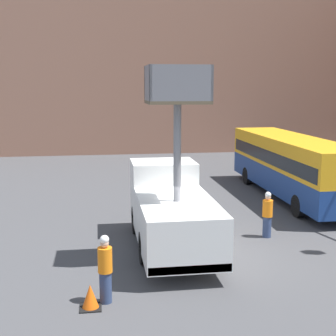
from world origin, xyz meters
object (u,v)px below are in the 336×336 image
Objects in this scene: road_worker_near_truck at (105,269)px; traffic_cone_near_truck at (90,297)px; road_worker_directing at (267,215)px; utility_truck at (171,208)px; city_bus at (291,163)px.

road_worker_near_truck reaches higher than traffic_cone_near_truck.
road_worker_near_truck is at bearing 163.38° from road_worker_directing.
city_bus is (7.17, 6.65, 0.33)m from utility_truck.
traffic_cone_near_truck is (-6.50, -4.84, -0.57)m from road_worker_directing.
city_bus is at bearing 47.38° from traffic_cone_near_truck.
traffic_cone_near_truck is (-0.40, -0.28, -0.62)m from road_worker_near_truck.
city_bus is 6.19× the size of road_worker_near_truck.
utility_truck reaches higher than traffic_cone_near_truck.
city_bus reaches higher than road_worker_near_truck.
city_bus is at bearing 6.76° from road_worker_directing.
city_bus is 14.70m from traffic_cone_near_truck.
city_bus is at bearing -53.87° from road_worker_near_truck.
city_bus is 17.91× the size of traffic_cone_near_truck.
utility_truck reaches higher than road_worker_directing.
road_worker_near_truck is 2.89× the size of traffic_cone_near_truck.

